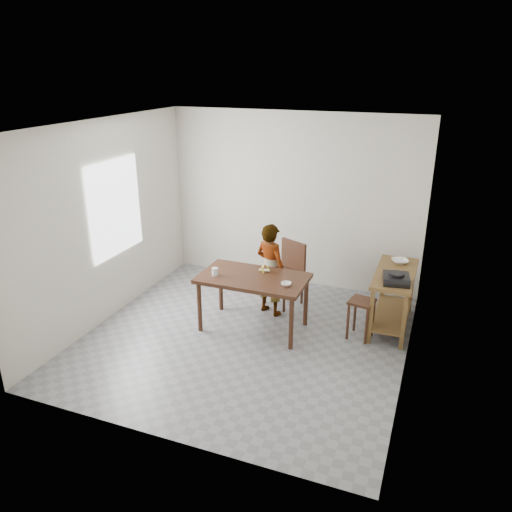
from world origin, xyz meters
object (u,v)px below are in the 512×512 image
at_px(prep_counter, 393,300).
at_px(child, 271,269).
at_px(dining_table, 253,302).
at_px(dining_chair, 284,274).
at_px(stool, 361,319).

distance_m(prep_counter, child, 1.69).
distance_m(dining_table, child, 0.58).
bearing_deg(child, dining_chair, -82.70).
distance_m(dining_table, stool, 1.41).
bearing_deg(stool, dining_chair, 154.82).
bearing_deg(child, stool, -169.01).
xyz_separation_m(dining_table, child, (0.06, 0.50, 0.29)).
xyz_separation_m(prep_counter, dining_chair, (-1.57, 0.14, 0.07)).
xyz_separation_m(child, stool, (1.32, -0.24, -0.40)).
height_order(child, stool, child).
bearing_deg(dining_chair, child, -79.11).
height_order(dining_table, prep_counter, prep_counter).
relative_size(prep_counter, child, 0.91).
bearing_deg(stool, prep_counter, 52.34).
xyz_separation_m(dining_table, prep_counter, (1.72, 0.70, 0.03)).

